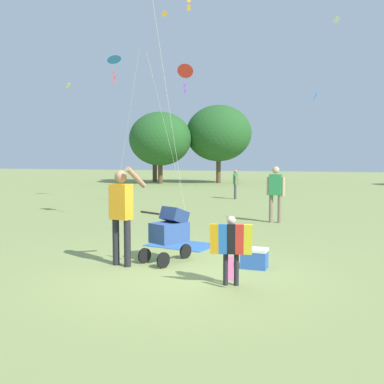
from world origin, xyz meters
TOP-DOWN VIEW (x-y plane):
  - ground_plane at (0.00, 0.00)m, footprint 120.00×120.00m
  - treeline_distant at (-4.12, 25.55)m, footprint 29.78×6.75m
  - child_with_butterfly_kite at (0.95, -0.46)m, footprint 0.64×0.42m
  - person_adult_flyer at (-1.21, 0.11)m, footprint 0.62×0.52m
  - stroller at (-0.50, 0.67)m, footprint 0.81×1.10m
  - kite_orange_delta at (-3.31, 9.00)m, footprint 0.68×4.03m
  - kite_green_novelty at (-7.10, 10.41)m, footprint 2.57×2.31m
  - person_red_shirt at (0.55, 6.37)m, footprint 0.54×0.25m
  - person_sitting_far at (-2.45, 13.54)m, footprint 0.28×0.43m
  - picnic_blanket at (-0.86, 2.20)m, footprint 1.57×1.20m
  - cooler_box at (1.07, 0.73)m, footprint 0.45×0.33m

SIDE VIEW (x-z plane):
  - ground_plane at x=0.00m, z-range 0.00..0.00m
  - picnic_blanket at x=-0.86m, z-range 0.00..0.02m
  - cooler_box at x=1.07m, z-range 0.00..0.35m
  - stroller at x=-0.50m, z-range 0.09..1.12m
  - child_with_butterfly_kite at x=0.95m, z-range 0.11..1.17m
  - person_sitting_far at x=-2.45m, z-range 0.12..1.52m
  - person_red_shirt at x=0.55m, z-range 0.15..1.83m
  - person_adult_flyer at x=-1.21m, z-range 0.14..1.92m
  - treeline_distant at x=-4.12m, z-range 0.57..6.63m
  - kite_orange_delta at x=-3.31m, z-range 2.41..7.88m
  - kite_green_novelty at x=-7.10m, z-range 2.93..9.30m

